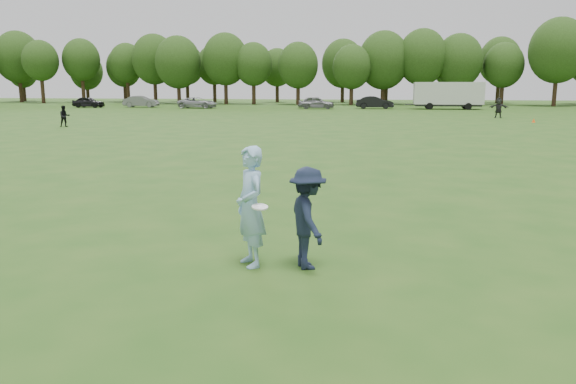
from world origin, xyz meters
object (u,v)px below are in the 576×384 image
player_far_a (65,116)px  car_a (88,102)px  car_e (316,103)px  field_cone (534,121)px  defender (308,218)px  car_b (141,102)px  player_far_d (499,108)px  car_c (198,103)px  thrower (250,207)px  car_f (375,103)px  cargo_trailer (448,94)px

player_far_a → car_a: player_far_a is taller
car_e → field_cone: size_ratio=14.61×
player_far_a → field_cone: size_ratio=5.05×
defender → player_far_a: bearing=12.6°
car_b → player_far_d: bearing=-117.2°
car_b → car_c: 8.13m
field_cone → player_far_d: bearing=105.2°
car_a → car_b: (6.32, 1.79, 0.05)m
car_c → field_cone: (34.31, -20.73, -0.52)m
thrower → car_e: 59.59m
car_a → car_b: bearing=-70.0°
car_c → car_f: bearing=-83.3°
player_far_d → field_cone: (1.55, -5.70, -0.75)m
car_e → cargo_trailer: size_ratio=0.49×
defender → car_a: bearing=7.2°
car_a → car_f: 36.15m
car_a → car_b: car_b is taller
car_b → field_cone: car_b is taller
player_far_d → car_f: size_ratio=0.39×
player_far_d → car_e: player_far_d is taller
car_c → field_cone: car_c is taller
thrower → car_c: (-19.78, 58.94, -0.35)m
car_c → car_f: car_f is taller
player_far_a → defender: bearing=-93.4°
player_far_d → car_b: size_ratio=0.40×
defender → car_c: bearing=-4.3°
car_f → thrower: bearing=174.3°
defender → car_c: 62.47m
car_b → car_e: size_ratio=1.01×
thrower → car_b: size_ratio=0.46×
car_e → cargo_trailer: bearing=-89.0°
car_a → car_e: 29.10m
defender → car_e: bearing=-18.0°
player_far_a → player_far_d: 36.34m
player_far_d → field_cone: 5.95m
player_far_a → car_f: size_ratio=0.33×
cargo_trailer → car_a: bearing=-177.2°
car_e → car_f: 7.14m
defender → field_cone: (13.56, 38.20, -0.71)m
car_a → player_far_d: bearing=-103.1°
car_a → cargo_trailer: bearing=-83.0°
player_far_a → cargo_trailer: bearing=7.1°
cargo_trailer → car_f: bearing=179.8°
field_cone → cargo_trailer: (-3.94, 22.56, 1.63)m
car_a → car_c: car_a is taller
thrower → car_a: (-34.10, 58.56, -0.34)m
cargo_trailer → car_b: bearing=-179.4°
player_far_d → field_cone: player_far_d is taller
field_cone → cargo_trailer: 22.96m
car_c → cargo_trailer: (30.38, 1.84, 1.10)m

